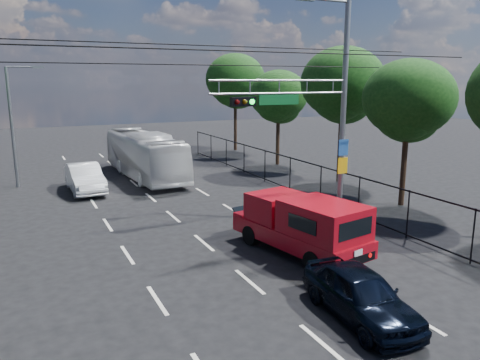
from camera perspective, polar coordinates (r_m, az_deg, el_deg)
ground at (r=12.16m, az=10.14°, el=-19.14°), size 120.00×120.00×0.00m
lane_markings at (r=24.04m, az=-9.60°, el=-3.17°), size 6.12×38.00×0.01m
signal_mast at (r=20.02m, az=9.76°, el=8.99°), size 6.43×0.39×9.50m
streetlight_left at (r=30.45m, az=-25.79°, el=6.53°), size 2.09×0.22×7.08m
utility_wires at (r=18.31m, az=-5.78°, el=15.06°), size 22.00×5.04×0.74m
fence_right at (r=25.30m, az=8.28°, el=0.03°), size 0.06×34.03×2.00m
tree_right_b at (r=24.65m, az=19.82°, el=8.58°), size 4.50×4.50×7.31m
tree_right_c at (r=29.54m, az=12.39°, el=10.79°), size 5.10×5.10×8.29m
tree_right_d at (r=35.16m, az=4.72°, el=9.76°), size 4.32×4.32×7.02m
tree_right_e at (r=42.33m, az=-0.57°, el=11.66°), size 5.28×5.28×8.58m
red_pickup at (r=17.29m, az=7.46°, el=-5.28°), size 3.07×5.99×2.13m
navy_hatchback at (r=13.20m, az=14.49°, el=-13.33°), size 1.98×4.17×1.38m
white_bus at (r=31.24m, az=-11.56°, el=3.04°), size 3.00×10.71×2.95m
white_van at (r=28.10m, az=-18.40°, el=0.24°), size 1.81×4.84×1.58m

